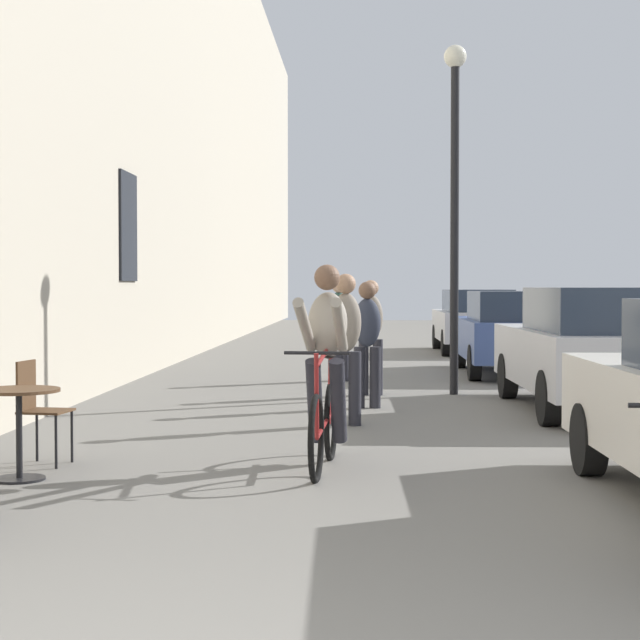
% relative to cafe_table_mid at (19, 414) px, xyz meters
% --- Properties ---
extents(building_facade_left, '(0.54, 68.00, 11.90)m').
position_rel_cafe_table_mid_xyz_m(building_facade_left, '(-1.25, 9.13, 5.43)').
color(building_facade_left, '#B7AD99').
rests_on(building_facade_left, ground_plane).
extents(cafe_table_mid, '(0.64, 0.64, 0.72)m').
position_rel_cafe_table_mid_xyz_m(cafe_table_mid, '(0.00, 0.00, 0.00)').
color(cafe_table_mid, black).
rests_on(cafe_table_mid, ground_plane).
extents(cafe_chair_mid_toward_street, '(0.43, 0.43, 0.89)m').
position_rel_cafe_table_mid_xyz_m(cafe_chair_mid_toward_street, '(-0.08, 0.70, -0.00)').
color(cafe_chair_mid_toward_street, black).
rests_on(cafe_chair_mid_toward_street, ground_plane).
extents(cyclist_on_bicycle, '(0.52, 1.76, 1.74)m').
position_rel_cafe_table_mid_xyz_m(cyclist_on_bicycle, '(2.38, 0.71, 0.29)').
color(cyclist_on_bicycle, black).
rests_on(cyclist_on_bicycle, ground_plane).
extents(pedestrian_near, '(0.35, 0.26, 1.66)m').
position_rel_cafe_table_mid_xyz_m(pedestrian_near, '(2.51, 3.29, 0.42)').
color(pedestrian_near, '#26262D').
rests_on(pedestrian_near, ground_plane).
extents(pedestrian_mid, '(0.36, 0.26, 1.59)m').
position_rel_cafe_table_mid_xyz_m(pedestrian_mid, '(2.75, 4.95, 0.37)').
color(pedestrian_mid, '#26262D').
rests_on(pedestrian_mid, ground_plane).
extents(pedestrian_far, '(0.36, 0.27, 1.61)m').
position_rel_cafe_table_mid_xyz_m(pedestrian_far, '(2.81, 6.50, 0.39)').
color(pedestrian_far, '#26262D').
rests_on(pedestrian_far, ground_plane).
extents(pedestrian_furthest, '(0.36, 0.27, 1.64)m').
position_rel_cafe_table_mid_xyz_m(pedestrian_furthest, '(2.31, 8.67, 0.40)').
color(pedestrian_furthest, '#26262D').
rests_on(pedestrian_furthest, ground_plane).
extents(street_lamp, '(0.32, 0.32, 4.90)m').
position_rel_cafe_table_mid_xyz_m(street_lamp, '(3.99, 6.64, 2.59)').
color(street_lamp, black).
rests_on(street_lamp, ground_plane).
extents(parked_car_second, '(1.87, 4.28, 1.51)m').
position_rel_cafe_table_mid_xyz_m(parked_car_second, '(5.51, 4.66, 0.26)').
color(parked_car_second, '#B7B7BC').
rests_on(parked_car_second, ground_plane).
extents(parked_car_third, '(1.74, 4.08, 1.45)m').
position_rel_cafe_table_mid_xyz_m(parked_car_third, '(5.28, 10.00, 0.23)').
color(parked_car_third, '#384C84').
rests_on(parked_car_third, ground_plane).
extents(parked_car_fourth, '(1.75, 4.10, 1.46)m').
position_rel_cafe_table_mid_xyz_m(parked_car_fourth, '(5.29, 15.96, 0.23)').
color(parked_car_fourth, '#B7B7BC').
rests_on(parked_car_fourth, ground_plane).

